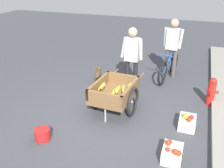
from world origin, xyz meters
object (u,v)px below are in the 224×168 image
object	(u,v)px
vendor_person	(132,54)
fire_hydrant	(212,91)
plastic_bucket	(43,134)
fruit_cart	(114,93)
mixed_fruit_crate	(187,122)
apple_crate	(172,153)
cyclist_person	(173,43)
dog	(98,74)
bicycle	(169,67)

from	to	relation	value
vendor_person	fire_hydrant	bearing A→B (deg)	86.86
plastic_bucket	fruit_cart	bearing A→B (deg)	147.27
fire_hydrant	mixed_fruit_crate	world-z (taller)	fire_hydrant
apple_crate	fire_hydrant	bearing A→B (deg)	164.82
cyclist_person	dog	world-z (taller)	cyclist_person
cyclist_person	mixed_fruit_crate	bearing A→B (deg)	15.47
bicycle	mixed_fruit_crate	bearing A→B (deg)	17.02
fire_hydrant	apple_crate	xyz separation A→B (m)	(2.19, -0.59, -0.21)
cyclist_person	fire_hydrant	size ratio (longest dim) A/B	2.51
bicycle	dog	distance (m)	2.03
dog	apple_crate	size ratio (longest dim) A/B	1.50
dog	plastic_bucket	distance (m)	2.70
cyclist_person	fruit_cart	bearing A→B (deg)	-20.52
bicycle	cyclist_person	xyz separation A→B (m)	(-0.15, 0.03, 0.66)
fire_hydrant	apple_crate	world-z (taller)	fire_hydrant
cyclist_person	plastic_bucket	world-z (taller)	cyclist_person
bicycle	fire_hydrant	xyz separation A→B (m)	(1.19, 1.15, -0.02)
fruit_cart	bicycle	xyz separation A→B (m)	(-2.24, 0.87, -0.08)
fruit_cart	dog	world-z (taller)	fruit_cart
fruit_cart	cyclist_person	size ratio (longest dim) A/B	1.00
vendor_person	fire_hydrant	xyz separation A→B (m)	(0.11, 1.95, -0.65)
dog	apple_crate	xyz separation A→B (m)	(2.43, 2.34, -0.15)
plastic_bucket	apple_crate	distance (m)	2.35
bicycle	dog	size ratio (longest dim) A/B	2.48
bicycle	cyclist_person	bearing A→B (deg)	169.55
fruit_cart	plastic_bucket	world-z (taller)	fruit_cart
plastic_bucket	apple_crate	xyz separation A→B (m)	(-0.27, 2.33, 0.01)
dog	fire_hydrant	world-z (taller)	fire_hydrant
vendor_person	bicycle	distance (m)	1.49
dog	fruit_cart	bearing A→B (deg)	35.73
vendor_person	plastic_bucket	distance (m)	2.88
fruit_cart	mixed_fruit_crate	xyz separation A→B (m)	(0.11, 1.58, -0.31)
fruit_cart	mixed_fruit_crate	distance (m)	1.62
plastic_bucket	mixed_fruit_crate	bearing A→B (deg)	117.59
vendor_person	apple_crate	world-z (taller)	vendor_person
fire_hydrant	cyclist_person	bearing A→B (deg)	-140.14
fruit_cart	bicycle	size ratio (longest dim) A/B	1.03
plastic_bucket	dog	bearing A→B (deg)	-179.76
plastic_bucket	bicycle	bearing A→B (deg)	154.07
bicycle	mixed_fruit_crate	size ratio (longest dim) A/B	3.73
fire_hydrant	plastic_bucket	distance (m)	3.83
fire_hydrant	plastic_bucket	size ratio (longest dim) A/B	2.31
bicycle	fire_hydrant	distance (m)	1.66
fruit_cart	vendor_person	size ratio (longest dim) A/B	1.03
fire_hydrant	mixed_fruit_crate	xyz separation A→B (m)	(1.15, -0.43, -0.21)
vendor_person	mixed_fruit_crate	size ratio (longest dim) A/B	3.73
dog	plastic_bucket	bearing A→B (deg)	0.24
bicycle	cyclist_person	distance (m)	0.68
bicycle	plastic_bucket	distance (m)	4.07
fire_hydrant	fruit_cart	bearing A→B (deg)	-62.65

